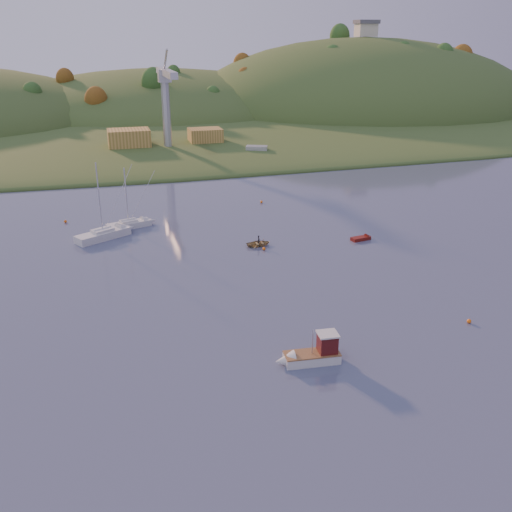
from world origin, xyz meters
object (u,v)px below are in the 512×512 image
object	(u,v)px
sailboat_far	(129,224)
fishing_boat	(308,355)
sailboat_near	(103,234)
red_tender	(364,238)
canoe	(259,243)

from	to	relation	value
sailboat_far	fishing_boat	bearing A→B (deg)	-91.50
sailboat_near	red_tender	bearing A→B (deg)	-46.13
sailboat_near	sailboat_far	size ratio (longest dim) A/B	1.20
fishing_boat	canoe	xyz separation A→B (m)	(4.77, 34.07, -0.53)
sailboat_near	canoe	world-z (taller)	sailboat_near
fishing_boat	sailboat_far	size ratio (longest dim) A/B	0.65
fishing_boat	sailboat_near	xyz separation A→B (m)	(-18.49, 44.08, -0.13)
canoe	red_tender	size ratio (longest dim) A/B	0.97
sailboat_far	canoe	bearing A→B (deg)	-55.46
fishing_boat	red_tender	size ratio (longest dim) A/B	1.71
fishing_boat	sailboat_near	size ratio (longest dim) A/B	0.54
sailboat_near	red_tender	size ratio (longest dim) A/B	3.18
fishing_boat	sailboat_far	world-z (taller)	sailboat_far
fishing_boat	red_tender	bearing A→B (deg)	-119.52
sailboat_far	red_tender	xyz separation A→B (m)	(36.05, -16.45, -0.42)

